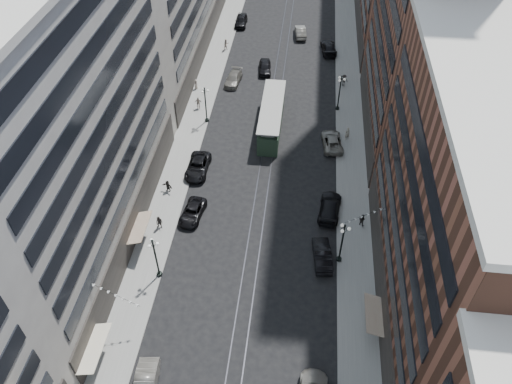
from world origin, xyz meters
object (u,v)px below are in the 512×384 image
at_px(pedestrian_8, 347,133).
at_px(car_extra_2, 330,207).
at_px(car_8, 233,79).
at_px(car_14, 301,32).
at_px(lamppost_sw_mid, 206,103).
at_px(car_11, 332,141).
at_px(streetcar, 272,117).
at_px(car_13, 265,67).
at_px(lamppost_sw_far, 156,257).
at_px(pedestrian_extra_0, 226,44).
at_px(car_10, 322,255).
at_px(lamppost_se_mid, 340,92).
at_px(car_2, 192,212).
at_px(pedestrian_6, 198,103).
at_px(pedestrian_extra_2, 196,84).
at_px(car_9, 241,21).
at_px(pedestrian_7, 362,220).
at_px(car_12, 329,47).
at_px(pedestrian_9, 344,80).
at_px(lamppost_se_far, 342,242).
at_px(pedestrian_5, 168,186).

height_order(pedestrian_8, car_extra_2, pedestrian_8).
height_order(car_8, car_14, car_14).
relative_size(lamppost_sw_mid, car_11, 1.02).
height_order(streetcar, car_13, streetcar).
height_order(lamppost_sw_far, car_11, lamppost_sw_far).
bearing_deg(car_14, pedestrian_8, 97.47).
xyz_separation_m(car_13, pedestrian_extra_0, (-7.25, 6.26, 0.29)).
relative_size(car_10, pedestrian_extra_0, 2.61).
xyz_separation_m(lamppost_sw_far, car_13, (6.82, 41.53, -2.28)).
xyz_separation_m(lamppost_se_mid, car_2, (-16.69, -23.33, -2.42)).
xyz_separation_m(pedestrian_6, pedestrian_extra_2, (-1.39, 5.14, -0.15)).
xyz_separation_m(car_9, pedestrian_7, (20.14, -48.22, 0.07)).
bearing_deg(car_12, pedestrian_6, 38.26).
bearing_deg(car_13, car_9, 105.12).
height_order(pedestrian_8, pedestrian_9, pedestrian_8).
xyz_separation_m(lamppost_se_far, car_11, (-0.80, 19.52, -2.35)).
distance_m(pedestrian_5, pedestrian_7, 23.19).
bearing_deg(car_11, car_12, -95.67).
xyz_separation_m(pedestrian_5, pedestrian_extra_0, (1.62, 35.40, 0.18)).
bearing_deg(pedestrian_extra_2, streetcar, -132.66).
height_order(car_12, car_extra_2, car_extra_2).
height_order(streetcar, pedestrian_9, streetcar).
bearing_deg(lamppost_sw_mid, car_11, -11.20).
relative_size(lamppost_se_far, car_9, 1.08).
height_order(car_9, pedestrian_extra_2, car_9).
height_order(car_10, pedestrian_6, pedestrian_6).
relative_size(car_13, car_extra_2, 0.82).
bearing_deg(car_12, lamppost_se_far, 84.45).
bearing_deg(car_11, car_14, -86.69).
distance_m(streetcar, car_2, 19.56).
distance_m(lamppost_sw_far, car_8, 37.78).
xyz_separation_m(car_14, pedestrian_extra_0, (-12.37, -6.63, 0.28)).
relative_size(car_2, car_11, 0.89).
xyz_separation_m(car_2, car_12, (15.27, 40.50, 0.16)).
bearing_deg(car_12, pedestrian_extra_0, -2.80).
xyz_separation_m(car_14, car_extra_2, (5.41, -43.37, 0.01)).
relative_size(pedestrian_7, car_extra_2, 0.27).
bearing_deg(car_12, pedestrian_9, 95.31).
height_order(car_10, car_11, car_10).
bearing_deg(car_13, car_11, -64.52).
height_order(streetcar, pedestrian_6, streetcar).
xyz_separation_m(pedestrian_7, pedestrian_extra_2, (-24.08, 25.79, -0.04)).
distance_m(streetcar, car_11, 9.04).
bearing_deg(pedestrian_9, car_2, -126.20).
bearing_deg(lamppost_se_mid, car_14, 106.07).
distance_m(lamppost_se_mid, pedestrian_5, 28.42).
relative_size(lamppost_sw_mid, pedestrian_6, 3.05).
relative_size(car_14, pedestrian_8, 2.61).
height_order(car_11, car_13, car_13).
bearing_deg(pedestrian_extra_2, car_10, -155.95).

